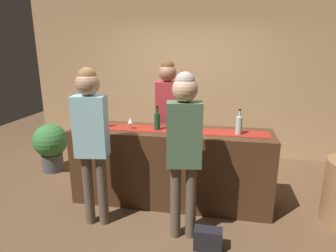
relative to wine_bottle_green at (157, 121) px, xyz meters
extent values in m
plane|color=brown|center=(0.16, 0.02, -1.09)|extent=(10.00, 10.00, 0.00)
cube|color=tan|center=(0.16, 1.92, 0.36)|extent=(6.00, 0.12, 2.90)
cube|color=#472B19|center=(0.16, 0.02, -0.60)|extent=(2.49, 0.60, 0.97)
cube|color=maroon|center=(0.16, 0.02, -0.11)|extent=(2.36, 0.28, 0.01)
cylinder|color=#194723|center=(0.00, 0.00, -0.01)|extent=(0.07, 0.07, 0.21)
cylinder|color=#194723|center=(0.00, 0.00, 0.13)|extent=(0.03, 0.03, 0.08)
cylinder|color=black|center=(0.00, 0.00, 0.18)|extent=(0.03, 0.03, 0.02)
cylinder|color=#B2C6C1|center=(0.98, -0.01, -0.01)|extent=(0.07, 0.07, 0.21)
cylinder|color=#B2C6C1|center=(0.98, -0.01, 0.13)|extent=(0.03, 0.03, 0.08)
cylinder|color=black|center=(0.98, -0.01, 0.18)|extent=(0.03, 0.03, 0.02)
cylinder|color=brown|center=(-0.69, -0.03, -0.01)|extent=(0.07, 0.07, 0.21)
cylinder|color=brown|center=(-0.69, -0.03, 0.13)|extent=(0.03, 0.03, 0.08)
cylinder|color=black|center=(-0.69, -0.03, 0.18)|extent=(0.03, 0.03, 0.02)
cylinder|color=silver|center=(0.34, 0.06, -0.11)|extent=(0.06, 0.06, 0.00)
cylinder|color=silver|center=(0.34, 0.06, -0.07)|extent=(0.01, 0.01, 0.08)
cone|color=silver|center=(0.34, 0.06, 0.00)|extent=(0.07, 0.07, 0.06)
cylinder|color=silver|center=(-0.33, -0.03, -0.11)|extent=(0.06, 0.06, 0.00)
cylinder|color=silver|center=(-0.33, -0.03, -0.07)|extent=(0.01, 0.01, 0.08)
cone|color=silver|center=(-0.33, -0.03, 0.00)|extent=(0.07, 0.07, 0.06)
cylinder|color=#26262B|center=(0.09, 0.62, -0.67)|extent=(0.11, 0.11, 0.84)
cylinder|color=#26262B|center=(-0.07, 0.59, -0.67)|extent=(0.11, 0.11, 0.84)
cube|color=#B7333D|center=(0.01, 0.60, 0.08)|extent=(0.37, 0.26, 0.66)
sphere|color=#9E7051|center=(0.01, 0.60, 0.54)|extent=(0.25, 0.25, 0.25)
sphere|color=brown|center=(0.01, 0.60, 0.61)|extent=(0.20, 0.20, 0.20)
cylinder|color=brown|center=(0.34, -0.68, -0.68)|extent=(0.11, 0.11, 0.81)
cylinder|color=brown|center=(0.50, -0.66, -0.68)|extent=(0.11, 0.11, 0.81)
cube|color=#4C6B4C|center=(0.42, -0.67, 0.05)|extent=(0.37, 0.25, 0.64)
sphere|color=#DBAD89|center=(0.42, -0.67, 0.49)|extent=(0.24, 0.24, 0.24)
sphere|color=#AD9E8E|center=(0.42, -0.67, 0.56)|extent=(0.19, 0.19, 0.19)
cylinder|color=brown|center=(-0.66, -0.63, -0.67)|extent=(0.11, 0.11, 0.83)
cylinder|color=brown|center=(-0.50, -0.60, -0.67)|extent=(0.11, 0.11, 0.83)
cube|color=#99D1E0|center=(-0.58, -0.62, 0.07)|extent=(0.36, 0.24, 0.65)
sphere|color=tan|center=(-0.58, -0.62, 0.52)|extent=(0.25, 0.25, 0.25)
sphere|color=olive|center=(-0.58, -0.62, 0.59)|extent=(0.19, 0.19, 0.19)
cylinder|color=#4C4C51|center=(-1.91, 0.61, -0.94)|extent=(0.33, 0.33, 0.29)
sphere|color=#387A3D|center=(-1.91, 0.61, -0.57)|extent=(0.54, 0.54, 0.54)
cube|color=black|center=(0.70, -0.83, -0.98)|extent=(0.28, 0.14, 0.22)
camera|label=1|loc=(0.76, -3.29, 0.86)|focal=30.34mm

